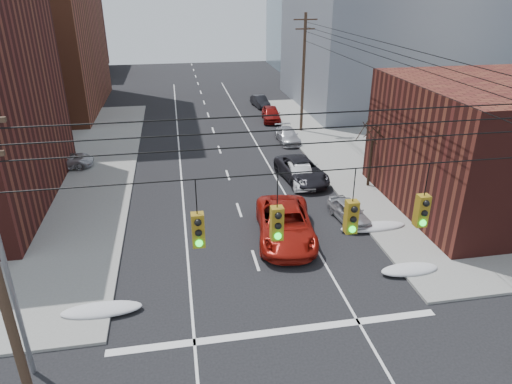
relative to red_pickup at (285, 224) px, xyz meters
name	(u,v)px	position (x,y,z in m)	size (l,w,h in m)	color
building_brick_far	(27,35)	(-28.06, 60.02, 5.08)	(22.00, 18.00, 12.00)	#491A16
building_glass	(337,0)	(21.94, 56.02, 10.08)	(20.00, 18.00, 22.00)	gray
utility_pole_left	(1,290)	(-10.56, -10.98, 4.86)	(2.20, 0.28, 11.00)	#473323
utility_pole_far	(303,72)	(6.44, 20.02, 4.86)	(2.20, 0.28, 11.00)	#473323
traffic_signals	(315,218)	(-1.97, -11.01, 6.25)	(17.00, 0.42, 2.02)	black
street_light	(0,244)	(-11.56, -7.98, 4.62)	(0.44, 0.44, 9.32)	gray
bare_tree	(371,157)	(7.52, 6.02, 1.40)	(2.09, 2.20, 4.93)	black
snow_nw	(102,310)	(-9.46, -4.98, -0.71)	(3.50, 1.08, 0.42)	silver
snow_ne	(410,269)	(5.34, -4.48, -0.71)	(3.00, 1.08, 0.42)	silver
snow_east_far	(373,227)	(5.34, 0.02, -0.71)	(4.00, 1.08, 0.42)	silver
red_pickup	(285,224)	(0.00, 0.00, 0.00)	(3.05, 6.62, 1.84)	#9C170E
parked_car_a	(349,211)	(4.34, 1.41, -0.29)	(1.49, 3.69, 1.26)	#BBBCC1
parked_car_b	(300,175)	(2.93, 7.51, -0.23)	(1.46, 4.19, 1.38)	white
parked_car_c	(301,170)	(3.16, 8.06, -0.13)	(2.62, 5.69, 1.58)	black
parked_car_d	(288,135)	(4.34, 17.06, -0.29)	(1.75, 4.32, 1.25)	silver
parked_car_e	(271,114)	(4.34, 24.37, -0.15)	(1.81, 4.49, 1.53)	maroon
parked_car_f	(260,101)	(4.34, 30.68, -0.28)	(1.37, 3.92, 1.29)	black
lot_car_a	(8,179)	(-17.52, 9.98, -0.09)	(1.43, 4.10, 1.35)	silver
lot_car_b	(64,160)	(-14.49, 13.45, -0.15)	(2.06, 4.46, 1.24)	#B5B5BA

